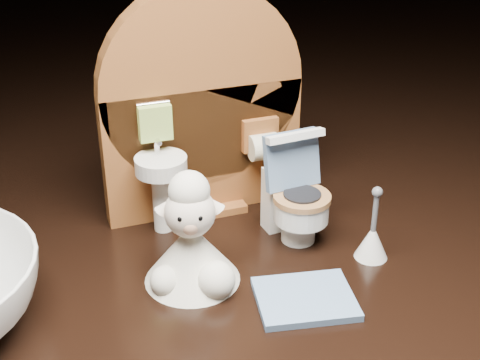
# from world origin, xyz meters

# --- Properties ---
(backdrop_panel) EXTENTS (0.13, 0.05, 0.15)m
(backdrop_panel) POSITION_xyz_m (-0.00, 0.06, 0.07)
(backdrop_panel) COLOR brown
(backdrop_panel) RESTS_ON ground
(toy_toilet) EXTENTS (0.04, 0.05, 0.07)m
(toy_toilet) POSITION_xyz_m (0.04, 0.01, 0.03)
(toy_toilet) COLOR white
(toy_toilet) RESTS_ON ground
(bath_mat) EXTENTS (0.06, 0.05, 0.00)m
(bath_mat) POSITION_xyz_m (0.02, -0.05, 0.00)
(bath_mat) COLOR #617FA6
(bath_mat) RESTS_ON ground
(toilet_brush) EXTENTS (0.02, 0.02, 0.05)m
(toilet_brush) POSITION_xyz_m (0.08, -0.03, 0.01)
(toilet_brush) COLOR white
(toilet_brush) RESTS_ON ground
(plush_lamb) EXTENTS (0.05, 0.06, 0.07)m
(plush_lamb) POSITION_xyz_m (-0.03, -0.01, 0.02)
(plush_lamb) COLOR #EDE7CF
(plush_lamb) RESTS_ON ground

